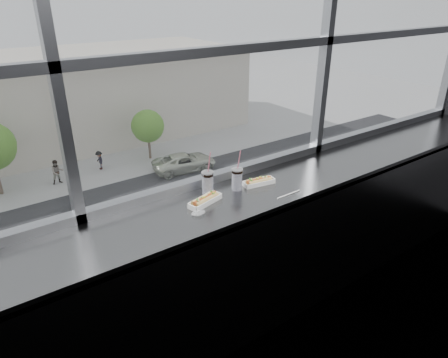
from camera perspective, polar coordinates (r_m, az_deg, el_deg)
wall_back_lower at (r=3.17m, az=-0.70°, el=-9.06°), size 6.00×0.00×6.00m
counter at (r=2.71m, az=2.52°, el=-2.68°), size 6.00×0.55×0.06m
counter_fascia at (r=2.84m, az=5.53°, el=-13.98°), size 6.00×0.04×1.04m
hotdog_tray_left at (r=2.57m, az=-2.72°, el=-3.01°), size 0.26×0.14×0.06m
hotdog_tray_right at (r=2.83m, az=5.01°, el=-0.34°), size 0.24×0.11×0.06m
soda_cup_left at (r=2.67m, az=-2.35°, el=-0.37°), size 0.08×0.08×0.30m
soda_cup_right at (r=2.72m, az=1.87°, el=0.12°), size 0.08×0.08×0.29m
loose_straw at (r=2.72m, az=9.22°, el=-2.16°), size 0.20×0.01×0.01m
wrapper at (r=2.46m, az=-3.69°, el=-4.82°), size 0.10×0.07×0.02m
street_asphalt at (r=25.90m, az=-26.72°, el=-8.63°), size 80.00×10.00×0.06m
far_sidewalk at (r=33.01m, az=-29.22°, el=-1.89°), size 80.00×6.00×0.04m
car_near_e at (r=26.60m, az=4.04°, el=-2.33°), size 3.02×5.88×1.88m
car_near_c at (r=21.86m, az=-27.55°, el=-11.71°), size 3.65×7.15×2.29m
car_near_d at (r=23.80m, az=-6.90°, el=-5.90°), size 2.86×6.13×2.00m
car_far_c at (r=32.32m, az=-5.69°, el=2.81°), size 3.13×5.95×1.89m
pedestrian_d at (r=33.96m, az=-17.39°, el=2.80°), size 0.62×0.83×1.87m
pedestrian_c at (r=32.40m, az=-22.77°, el=1.24°), size 1.01×0.75×2.26m
tree_right at (r=34.55m, az=-10.84°, el=7.42°), size 2.79×2.79×4.35m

